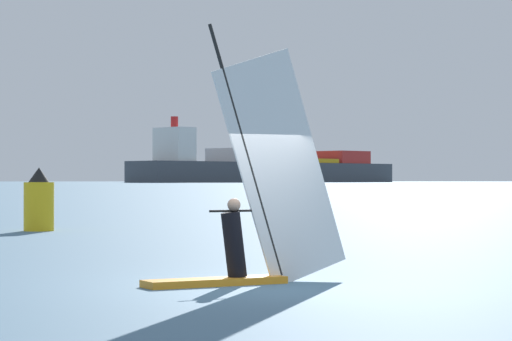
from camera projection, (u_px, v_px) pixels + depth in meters
name	position (u px, v px, depth m)	size (l,w,h in m)	color
ground_plane	(275.00, 288.00, 18.36)	(4000.00, 4000.00, 0.00)	#476B84
windsurfer	(252.00, 214.00, 19.22)	(3.50, 1.93, 4.41)	orange
cargo_ship	(268.00, 168.00, 674.93)	(161.73, 151.14, 35.90)	#3F444C
distant_headland	(290.00, 166.00, 1386.82)	(1104.23, 481.12, 34.69)	#756B56
channel_buoy	(39.00, 202.00, 38.84)	(1.02, 1.02, 2.15)	yellow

